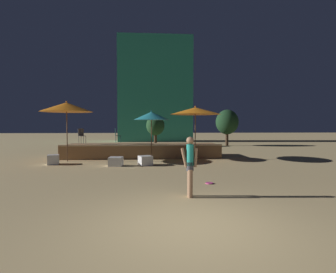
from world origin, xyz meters
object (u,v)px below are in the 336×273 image
object	(u,v)px
patio_umbrella_1	(67,107)
background_tree_1	(155,126)
frisbee_disc	(209,183)
bistro_chair_1	(81,134)
bistro_chair_0	(117,134)
patio_umbrella_0	(151,116)
background_tree_0	(227,122)
cube_seat_2	(145,161)
cube_seat_0	(53,160)
person_0	(190,165)
patio_umbrella_2	(195,111)
cube_seat_1	(116,161)

from	to	relation	value
patio_umbrella_1	background_tree_1	size ratio (longest dim) A/B	1.14
frisbee_disc	bistro_chair_1	bearing A→B (deg)	128.79
frisbee_disc	background_tree_1	bearing A→B (deg)	95.50
bistro_chair_0	frisbee_disc	distance (m)	9.15
patio_umbrella_0	bistro_chair_0	size ratio (longest dim) A/B	3.09
bistro_chair_0	bistro_chair_1	xyz separation A→B (m)	(-2.06, -0.44, 0.00)
frisbee_disc	background_tree_1	world-z (taller)	background_tree_1
patio_umbrella_0	frisbee_disc	size ratio (longest dim) A/B	10.98
background_tree_0	background_tree_1	bearing A→B (deg)	-178.42
patio_umbrella_0	cube_seat_2	distance (m)	3.05
cube_seat_0	frisbee_disc	bearing A→B (deg)	-34.92
person_0	bistro_chair_0	xyz separation A→B (m)	(-3.19, 9.62, 0.52)
patio_umbrella_2	cube_seat_2	size ratio (longest dim) A/B	4.03
patio_umbrella_2	bistro_chair_0	size ratio (longest dim) A/B	3.38
cube_seat_2	person_0	bearing A→B (deg)	-77.01
patio_umbrella_1	background_tree_1	xyz separation A→B (m)	(4.92, 9.82, -1.01)
patio_umbrella_2	cube_seat_0	bearing A→B (deg)	-168.64
bistro_chair_1	cube_seat_1	bearing A→B (deg)	-96.02
cube_seat_1	person_0	xyz separation A→B (m)	(2.73, -5.60, 0.66)
cube_seat_1	background_tree_1	distance (m)	11.90
person_0	cube_seat_2	bearing A→B (deg)	14.73
cube_seat_1	frisbee_disc	world-z (taller)	cube_seat_1
patio_umbrella_2	patio_umbrella_1	bearing A→B (deg)	-176.80
background_tree_1	background_tree_0	bearing A→B (deg)	1.58
person_0	bistro_chair_0	world-z (taller)	bistro_chair_0
patio_umbrella_2	background_tree_1	bearing A→B (deg)	102.52
patio_umbrella_1	background_tree_0	distance (m)	15.42
cube_seat_1	person_0	world-z (taller)	person_0
background_tree_1	person_0	bearing A→B (deg)	-87.94
bistro_chair_0	cube_seat_0	bearing A→B (deg)	131.14
patio_umbrella_0	cube_seat_1	distance (m)	3.56
person_0	bistro_chair_1	xyz separation A→B (m)	(-5.25, 9.18, 0.52)
bistro_chair_0	bistro_chair_1	distance (m)	2.11
patio_umbrella_0	cube_seat_2	bearing A→B (deg)	-98.43
patio_umbrella_1	bistro_chair_1	xyz separation A→B (m)	(0.29, 1.82, -1.52)
cube_seat_2	bistro_chair_0	world-z (taller)	bistro_chair_0
cube_seat_0	background_tree_1	xyz separation A→B (m)	(5.27, 10.91, 1.66)
cube_seat_0	frisbee_disc	world-z (taller)	cube_seat_0
patio_umbrella_0	person_0	world-z (taller)	patio_umbrella_0
patio_umbrella_2	cube_seat_0	xyz separation A→B (m)	(-7.37, -1.48, -2.52)
bistro_chair_1	patio_umbrella_2	bearing A→B (deg)	-53.14
patio_umbrella_2	frisbee_disc	distance (m)	6.82
patio_umbrella_1	patio_umbrella_2	world-z (taller)	patio_umbrella_1
patio_umbrella_1	cube_seat_0	bearing A→B (deg)	-107.76
patio_umbrella_2	cube_seat_0	world-z (taller)	patio_umbrella_2
cube_seat_0	bistro_chair_1	distance (m)	3.19
cube_seat_2	bistro_chair_0	bearing A→B (deg)	115.55
patio_umbrella_2	cube_seat_0	distance (m)	7.92
cube_seat_2	bistro_chair_0	size ratio (longest dim) A/B	0.84
cube_seat_0	frisbee_disc	xyz separation A→B (m)	(6.78, -4.73, -0.22)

